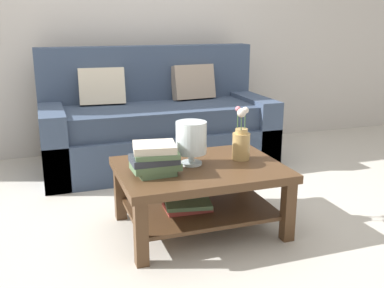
{
  "coord_description": "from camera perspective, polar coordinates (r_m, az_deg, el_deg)",
  "views": [
    {
      "loc": [
        -0.92,
        -2.87,
        1.3
      ],
      "look_at": [
        -0.02,
        -0.24,
        0.52
      ],
      "focal_mm": 41.87,
      "sensor_mm": 36.0,
      "label": 1
    }
  ],
  "objects": [
    {
      "name": "ground_plane",
      "position": [
        3.28,
        -1.09,
        -7.72
      ],
      "size": [
        10.0,
        10.0,
        0.0
      ],
      "primitive_type": "plane",
      "color": "#B7B2A8"
    },
    {
      "name": "back_wall",
      "position": [
        4.61,
        -7.76,
        16.13
      ],
      "size": [
        6.4,
        0.12,
        2.7
      ],
      "primitive_type": "cube",
      "color": "#BCB7B2",
      "rests_on": "ground"
    },
    {
      "name": "couch",
      "position": [
        4.11,
        -4.57,
        2.42
      ],
      "size": [
        2.02,
        0.9,
        1.06
      ],
      "color": "#384760",
      "rests_on": "ground"
    },
    {
      "name": "coffee_table",
      "position": [
        2.81,
        0.92,
        -5.07
      ],
      "size": [
        1.01,
        0.74,
        0.42
      ],
      "color": "#4C331E",
      "rests_on": "ground"
    },
    {
      "name": "book_stack_main",
      "position": [
        2.61,
        -4.74,
        -1.86
      ],
      "size": [
        0.29,
        0.26,
        0.18
      ],
      "color": "#51704C",
      "rests_on": "coffee_table"
    },
    {
      "name": "glass_hurricane_vase",
      "position": [
        2.75,
        -0.11,
        0.67
      ],
      "size": [
        0.19,
        0.19,
        0.27
      ],
      "color": "silver",
      "rests_on": "coffee_table"
    },
    {
      "name": "flower_pitcher",
      "position": [
        2.88,
        6.29,
        0.35
      ],
      "size": [
        0.11,
        0.12,
        0.34
      ],
      "color": "tan",
      "rests_on": "coffee_table"
    }
  ]
}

